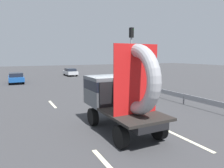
{
  "coord_description": "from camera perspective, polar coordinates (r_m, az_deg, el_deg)",
  "views": [
    {
      "loc": [
        -4.33,
        -8.38,
        3.26
      ],
      "look_at": [
        -0.1,
        0.01,
        1.94
      ],
      "focal_mm": 32.78,
      "sensor_mm": 36.0,
      "label": 1
    }
  ],
  "objects": [
    {
      "name": "oncoming_car",
      "position": [
        33.6,
        -11.56,
        3.36
      ],
      "size": [
        1.58,
        3.68,
        1.2
      ],
      "color": "black",
      "rests_on": "ground_plane"
    },
    {
      "name": "flatbed_truck",
      "position": [
        8.93,
        1.99,
        -2.24
      ],
      "size": [
        2.02,
        4.49,
        3.68
      ],
      "color": "black",
      "rests_on": "ground_plane"
    },
    {
      "name": "distant_sedan",
      "position": [
        26.71,
        -25.19,
        1.65
      ],
      "size": [
        1.63,
        3.8,
        1.24
      ],
      "color": "black",
      "rests_on": "ground_plane"
    },
    {
      "name": "lane_dash_right_near",
      "position": [
        8.8,
        19.74,
        -14.21
      ],
      "size": [
        0.16,
        2.62,
        0.01
      ],
      "primitive_type": "cube",
      "rotation": [
        0.0,
        0.0,
        1.57
      ],
      "color": "beige",
      "rests_on": "ground_plane"
    },
    {
      "name": "guardrail",
      "position": [
        15.9,
        14.29,
        -2.14
      ],
      "size": [
        0.1,
        15.78,
        0.71
      ],
      "color": "gray",
      "rests_on": "ground_plane"
    },
    {
      "name": "ground_plane",
      "position": [
        9.98,
        0.55,
        -11.06
      ],
      "size": [
        120.0,
        120.0,
        0.0
      ],
      "primitive_type": "plane",
      "color": "#38383A"
    },
    {
      "name": "lane_dash_right_far",
      "position": [
        15.48,
        -3.28,
        -4.16
      ],
      "size": [
        0.16,
        2.05,
        0.01
      ],
      "primitive_type": "cube",
      "rotation": [
        0.0,
        0.0,
        1.57
      ],
      "color": "beige",
      "rests_on": "ground_plane"
    },
    {
      "name": "traffic_light",
      "position": [
        19.34,
        5.39,
        9.47
      ],
      "size": [
        0.42,
        0.36,
        5.78
      ],
      "color": "gray",
      "rests_on": "ground_plane"
    },
    {
      "name": "lane_dash_left_far",
      "position": [
        14.38,
        -16.3,
        -5.43
      ],
      "size": [
        0.16,
        2.27,
        0.01
      ],
      "primitive_type": "cube",
      "rotation": [
        0.0,
        0.0,
        1.57
      ],
      "color": "beige",
      "rests_on": "ground_plane"
    },
    {
      "name": "lane_dash_left_near",
      "position": [
        6.61,
        -1.43,
        -21.51
      ],
      "size": [
        0.16,
        2.11,
        0.01
      ],
      "primitive_type": "cube",
      "rotation": [
        0.0,
        0.0,
        1.57
      ],
      "color": "beige",
      "rests_on": "ground_plane"
    }
  ]
}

